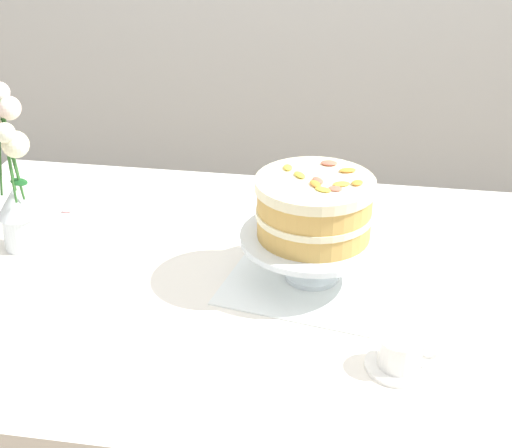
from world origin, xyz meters
The scene contains 7 objects.
dining_table centered at (0.00, -0.02, 0.65)m, with size 1.40×1.00×0.74m.
linen_napkin centered at (0.19, 0.02, 0.74)m, with size 0.32×0.32×0.00m, color white.
cake_stand centered at (0.19, 0.02, 0.82)m, with size 0.29×0.29×0.10m.
layer_cake centered at (0.19, 0.02, 0.90)m, with size 0.23×0.23×0.13m.
flower_vase centered at (-0.45, 0.04, 0.91)m, with size 0.11×0.10×0.36m.
teacup centered at (0.36, -0.24, 0.77)m, with size 0.12×0.11×0.06m.
loose_petal_0 centered at (-0.41, 0.22, 0.74)m, with size 0.03×0.02×0.01m, color pink.
Camera 1 is at (0.28, -1.27, 1.54)m, focal length 52.19 mm.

